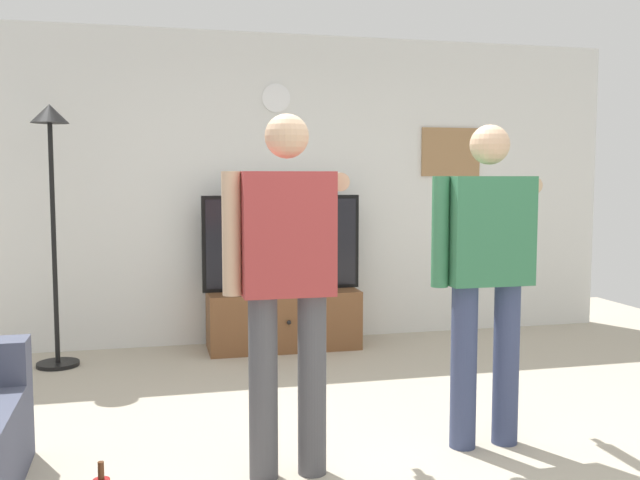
{
  "coord_description": "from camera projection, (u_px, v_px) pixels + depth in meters",
  "views": [
    {
      "loc": [
        -1.05,
        -3.2,
        1.46
      ],
      "look_at": [
        0.01,
        1.2,
        1.05
      ],
      "focal_mm": 39.3,
      "sensor_mm": 36.0,
      "label": 1
    }
  ],
  "objects": [
    {
      "name": "person_standing_nearer_couch",
      "position": [
        486.0,
        264.0,
        3.74
      ],
      "size": [
        0.63,
        0.78,
        1.73
      ],
      "color": "#384266",
      "rests_on": "ground_plane"
    },
    {
      "name": "ground_plane",
      "position": [
        375.0,
        472.0,
        3.47
      ],
      "size": [
        8.4,
        8.4,
        0.0
      ],
      "primitive_type": "plane",
      "color": "#B2A893"
    },
    {
      "name": "back_wall",
      "position": [
        273.0,
        189.0,
        6.21
      ],
      "size": [
        6.4,
        0.1,
        2.7
      ],
      "primitive_type": "cube",
      "color": "silver",
      "rests_on": "ground_plane"
    },
    {
      "name": "wall_clock",
      "position": [
        276.0,
        98.0,
        6.08
      ],
      "size": [
        0.25,
        0.03,
        0.25
      ],
      "primitive_type": "cylinder",
      "rotation": [
        1.57,
        0.0,
        0.0
      ],
      "color": "white"
    },
    {
      "name": "tv_stand",
      "position": [
        283.0,
        319.0,
        5.97
      ],
      "size": [
        1.27,
        0.52,
        0.5
      ],
      "color": "brown",
      "rests_on": "ground_plane"
    },
    {
      "name": "floor_lamp",
      "position": [
        52.0,
        181.0,
        5.29
      ],
      "size": [
        0.32,
        0.32,
        2.0
      ],
      "color": "black",
      "rests_on": "ground_plane"
    },
    {
      "name": "framed_picture",
      "position": [
        450.0,
        152.0,
        6.51
      ],
      "size": [
        0.57,
        0.04,
        0.45
      ],
      "primitive_type": "cube",
      "color": "#997047"
    },
    {
      "name": "person_standing_nearer_lamp",
      "position": [
        287.0,
        272.0,
        3.35
      ],
      "size": [
        0.62,
        0.78,
        1.75
      ],
      "color": "#4C4C51",
      "rests_on": "ground_plane"
    },
    {
      "name": "television",
      "position": [
        282.0,
        243.0,
        5.96
      ],
      "size": [
        1.35,
        0.07,
        0.81
      ],
      "color": "black",
      "rests_on": "tv_stand"
    }
  ]
}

